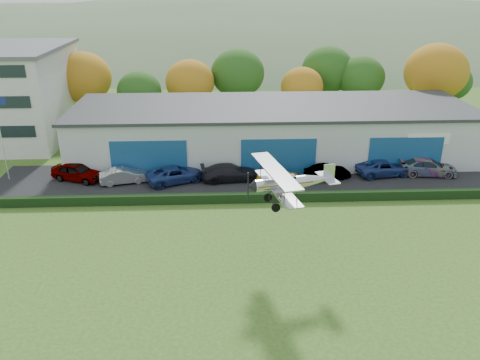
{
  "coord_description": "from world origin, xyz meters",
  "views": [
    {
      "loc": [
        -0.49,
        -20.57,
        17.35
      ],
      "look_at": [
        0.89,
        10.48,
        4.39
      ],
      "focal_mm": 36.49,
      "sensor_mm": 36.0,
      "label": 1
    }
  ],
  "objects_px": {
    "car_0": "(77,172)",
    "flagpole": "(1,130)",
    "hangar": "(272,130)",
    "car_1": "(124,176)",
    "car_4": "(278,175)",
    "biplane": "(288,181)",
    "car_3": "(230,172)",
    "car_6": "(384,168)",
    "car_2": "(176,174)",
    "car_5": "(327,172)",
    "car_7": "(427,167)"
  },
  "relations": [
    {
      "from": "car_3",
      "to": "biplane",
      "type": "distance_m",
      "value": 14.98
    },
    {
      "from": "hangar",
      "to": "flagpole",
      "type": "height_order",
      "value": "flagpole"
    },
    {
      "from": "hangar",
      "to": "car_3",
      "type": "height_order",
      "value": "hangar"
    },
    {
      "from": "hangar",
      "to": "biplane",
      "type": "relative_size",
      "value": 6.13
    },
    {
      "from": "car_0",
      "to": "car_7",
      "type": "relative_size",
      "value": 0.88
    },
    {
      "from": "hangar",
      "to": "car_1",
      "type": "bearing_deg",
      "value": -152.83
    },
    {
      "from": "car_0",
      "to": "flagpole",
      "type": "bearing_deg",
      "value": 107.65
    },
    {
      "from": "car_4",
      "to": "biplane",
      "type": "relative_size",
      "value": 0.59
    },
    {
      "from": "car_2",
      "to": "car_3",
      "type": "xyz_separation_m",
      "value": [
        4.93,
        0.18,
        0.03
      ]
    },
    {
      "from": "car_1",
      "to": "car_4",
      "type": "bearing_deg",
      "value": -106.22
    },
    {
      "from": "hangar",
      "to": "car_7",
      "type": "relative_size",
      "value": 7.49
    },
    {
      "from": "car_3",
      "to": "car_7",
      "type": "height_order",
      "value": "car_7"
    },
    {
      "from": "hangar",
      "to": "car_0",
      "type": "xyz_separation_m",
      "value": [
        -18.59,
        -6.42,
        -1.79
      ]
    },
    {
      "from": "car_0",
      "to": "biplane",
      "type": "height_order",
      "value": "biplane"
    },
    {
      "from": "car_7",
      "to": "biplane",
      "type": "xyz_separation_m",
      "value": [
        -15.36,
        -14.32,
        4.81
      ]
    },
    {
      "from": "hangar",
      "to": "car_6",
      "type": "xyz_separation_m",
      "value": [
        9.98,
        -6.4,
        -1.87
      ]
    },
    {
      "from": "car_2",
      "to": "car_6",
      "type": "bearing_deg",
      "value": -110.91
    },
    {
      "from": "car_5",
      "to": "car_7",
      "type": "bearing_deg",
      "value": -98.83
    },
    {
      "from": "car_1",
      "to": "car_2",
      "type": "xyz_separation_m",
      "value": [
        4.69,
        0.05,
        0.03
      ]
    },
    {
      "from": "hangar",
      "to": "flagpole",
      "type": "distance_m",
      "value": 25.68
    },
    {
      "from": "car_0",
      "to": "car_4",
      "type": "height_order",
      "value": "car_0"
    },
    {
      "from": "car_3",
      "to": "car_4",
      "type": "bearing_deg",
      "value": -105.22
    },
    {
      "from": "hangar",
      "to": "car_1",
      "type": "distance_m",
      "value": 16.08
    },
    {
      "from": "car_4",
      "to": "car_2",
      "type": "bearing_deg",
      "value": 92.24
    },
    {
      "from": "flagpole",
      "to": "car_7",
      "type": "height_order",
      "value": "flagpole"
    },
    {
      "from": "car_5",
      "to": "car_6",
      "type": "relative_size",
      "value": 0.79
    },
    {
      "from": "flagpole",
      "to": "car_4",
      "type": "height_order",
      "value": "flagpole"
    },
    {
      "from": "hangar",
      "to": "car_2",
      "type": "relative_size",
      "value": 7.68
    },
    {
      "from": "car_5",
      "to": "car_6",
      "type": "xyz_separation_m",
      "value": [
        5.55,
        0.82,
        0.05
      ]
    },
    {
      "from": "car_3",
      "to": "car_6",
      "type": "xyz_separation_m",
      "value": [
        14.57,
        0.67,
        -0.03
      ]
    },
    {
      "from": "car_4",
      "to": "car_5",
      "type": "relative_size",
      "value": 0.93
    },
    {
      "from": "car_3",
      "to": "car_6",
      "type": "distance_m",
      "value": 14.59
    },
    {
      "from": "flagpole",
      "to": "car_2",
      "type": "xyz_separation_m",
      "value": [
        15.36,
        -1.27,
        -4.0
      ]
    },
    {
      "from": "car_1",
      "to": "car_7",
      "type": "relative_size",
      "value": 0.79
    },
    {
      "from": "car_3",
      "to": "flagpole",
      "type": "bearing_deg",
      "value": 80.17
    },
    {
      "from": "car_1",
      "to": "car_2",
      "type": "distance_m",
      "value": 4.69
    },
    {
      "from": "car_0",
      "to": "car_2",
      "type": "bearing_deg",
      "value": -73.57
    },
    {
      "from": "hangar",
      "to": "car_4",
      "type": "distance_m",
      "value": 7.96
    },
    {
      "from": "car_0",
      "to": "car_4",
      "type": "distance_m",
      "value": 18.41
    },
    {
      "from": "car_0",
      "to": "car_5",
      "type": "xyz_separation_m",
      "value": [
        23.03,
        -0.8,
        -0.13
      ]
    },
    {
      "from": "car_4",
      "to": "car_5",
      "type": "height_order",
      "value": "car_5"
    },
    {
      "from": "car_4",
      "to": "car_7",
      "type": "bearing_deg",
      "value": -80.15
    },
    {
      "from": "car_4",
      "to": "hangar",
      "type": "bearing_deg",
      "value": 3.42
    },
    {
      "from": "car_2",
      "to": "car_6",
      "type": "xyz_separation_m",
      "value": [
        19.5,
        0.85,
        -0.0
      ]
    },
    {
      "from": "car_1",
      "to": "car_4",
      "type": "height_order",
      "value": "car_1"
    },
    {
      "from": "car_5",
      "to": "car_2",
      "type": "bearing_deg",
      "value": 77.24
    },
    {
      "from": "car_4",
      "to": "car_6",
      "type": "relative_size",
      "value": 0.74
    },
    {
      "from": "car_3",
      "to": "car_7",
      "type": "xyz_separation_m",
      "value": [
        18.68,
        0.53,
        0.02
      ]
    },
    {
      "from": "car_3",
      "to": "car_2",
      "type": "bearing_deg",
      "value": 85.32
    },
    {
      "from": "car_0",
      "to": "car_4",
      "type": "relative_size",
      "value": 1.23
    }
  ]
}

